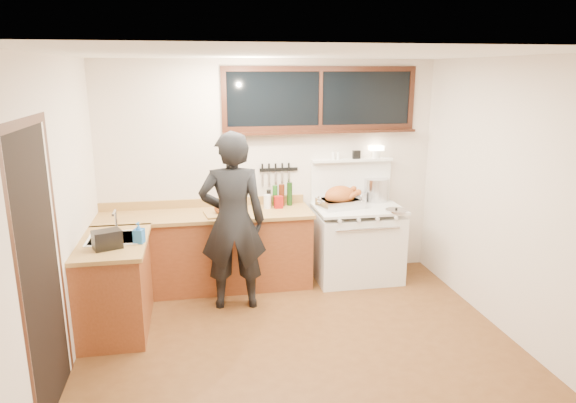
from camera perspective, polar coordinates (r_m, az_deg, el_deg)
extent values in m
cube|color=#543016|center=(4.98, 1.25, -15.53)|extent=(4.00, 3.50, 0.02)
cube|color=beige|center=(6.18, -2.01, 3.42)|extent=(4.00, 0.05, 2.60)
cube|color=beige|center=(2.86, 8.70, -10.03)|extent=(4.00, 0.05, 2.60)
cube|color=beige|center=(4.53, -24.63, -1.96)|extent=(0.05, 3.50, 2.60)
cube|color=beige|center=(5.26, 23.48, 0.29)|extent=(0.05, 3.50, 2.60)
cube|color=white|center=(4.32, 1.44, 16.40)|extent=(4.00, 3.50, 0.05)
cube|color=brown|center=(6.03, -9.05, -5.61)|extent=(2.40, 0.60, 0.86)
cube|color=#A17940|center=(5.89, -9.22, -1.52)|extent=(2.44, 0.64, 0.04)
cube|color=#A17940|center=(6.15, -9.32, -0.15)|extent=(2.40, 0.03, 0.10)
sphere|color=#B78C38|center=(5.75, -19.11, -4.40)|extent=(0.03, 0.03, 0.03)
sphere|color=#B78C38|center=(5.69, -14.12, -4.21)|extent=(0.03, 0.03, 0.03)
sphere|color=#B78C38|center=(5.68, -9.08, -4.00)|extent=(0.03, 0.03, 0.03)
sphere|color=#B78C38|center=(5.71, -4.05, -3.75)|extent=(0.03, 0.03, 0.03)
sphere|color=#B78C38|center=(5.77, 0.40, -3.51)|extent=(0.03, 0.03, 0.03)
cube|color=brown|center=(5.33, -18.63, -8.98)|extent=(0.60, 1.05, 0.86)
cube|color=#A17940|center=(5.17, -18.92, -4.38)|extent=(0.64, 1.09, 0.04)
cube|color=white|center=(5.25, -18.66, -4.53)|extent=(0.45, 0.40, 0.14)
cube|color=white|center=(5.23, -18.72, -3.85)|extent=(0.50, 0.45, 0.01)
cylinder|color=silver|center=(5.37, -18.56, -2.09)|extent=(0.02, 0.02, 0.24)
cylinder|color=silver|center=(5.26, -18.77, -1.19)|extent=(0.02, 0.18, 0.02)
cube|color=white|center=(6.28, 7.67, -4.93)|extent=(1.00, 0.70, 0.82)
cube|color=white|center=(6.14, 7.82, -0.75)|extent=(1.02, 0.72, 0.03)
cube|color=white|center=(5.94, 8.71, -4.98)|extent=(0.88, 0.02, 0.46)
cylinder|color=silver|center=(5.84, 8.89, -3.05)|extent=(0.75, 0.02, 0.02)
cylinder|color=white|center=(5.72, 5.77, -2.17)|extent=(0.04, 0.03, 0.04)
cylinder|color=white|center=(5.79, 7.87, -2.05)|extent=(0.04, 0.03, 0.04)
cylinder|color=white|center=(5.86, 9.92, -1.92)|extent=(0.04, 0.03, 0.04)
cylinder|color=white|center=(5.94, 11.91, -1.80)|extent=(0.04, 0.03, 0.04)
cube|color=white|center=(6.37, 7.01, 2.29)|extent=(1.00, 0.05, 0.50)
cube|color=white|center=(6.30, 7.16, 4.59)|extent=(1.00, 0.12, 0.03)
cylinder|color=white|center=(6.38, 9.76, 5.20)|extent=(0.10, 0.10, 0.10)
cube|color=#FFE5B2|center=(6.37, 9.79, 5.88)|extent=(0.17, 0.09, 0.06)
cube|color=black|center=(6.30, 7.62, 5.18)|extent=(0.09, 0.05, 0.10)
cylinder|color=white|center=(6.24, 5.59, 5.10)|extent=(0.04, 0.04, 0.09)
cylinder|color=white|center=(6.22, 5.06, 5.09)|extent=(0.04, 0.04, 0.09)
cube|color=black|center=(6.15, 3.63, 11.34)|extent=(2.20, 0.01, 0.62)
cube|color=black|center=(6.14, 3.69, 14.51)|extent=(2.32, 0.04, 0.06)
cube|color=black|center=(6.17, 3.59, 8.18)|extent=(2.32, 0.04, 0.06)
cube|color=black|center=(5.97, -7.15, 11.17)|extent=(0.06, 0.04, 0.62)
cube|color=black|center=(6.51, 13.53, 11.15)|extent=(0.06, 0.04, 0.62)
cube|color=black|center=(6.14, 3.64, 11.34)|extent=(0.04, 0.04, 0.62)
cube|color=black|center=(6.13, 3.69, 7.72)|extent=(2.32, 0.13, 0.03)
cube|color=black|center=(4.09, -25.62, -7.44)|extent=(0.01, 0.86, 2.10)
cube|color=black|center=(3.66, -27.48, -10.19)|extent=(0.01, 0.07, 2.10)
cube|color=black|center=(4.53, -24.04, -5.21)|extent=(0.01, 0.07, 2.10)
cube|color=black|center=(3.85, -27.31, 7.78)|extent=(0.01, 1.04, 0.07)
cube|color=black|center=(6.15, -1.04, 3.57)|extent=(0.46, 0.02, 0.04)
cube|color=silver|center=(6.13, -2.86, 2.47)|extent=(0.02, 0.00, 0.18)
cube|color=black|center=(6.10, -2.87, 3.76)|extent=(0.02, 0.02, 0.10)
cube|color=silver|center=(6.14, -2.12, 2.50)|extent=(0.02, 0.00, 0.18)
cube|color=black|center=(6.11, -2.13, 3.78)|extent=(0.02, 0.02, 0.10)
cube|color=silver|center=(6.15, -1.38, 2.53)|extent=(0.02, 0.00, 0.18)
cube|color=black|center=(6.12, -1.39, 3.81)|extent=(0.02, 0.02, 0.10)
cube|color=silver|center=(6.16, -0.64, 2.56)|extent=(0.03, 0.00, 0.18)
cube|color=black|center=(6.14, -0.65, 3.83)|extent=(0.02, 0.02, 0.10)
cube|color=silver|center=(6.18, 0.09, 2.58)|extent=(0.03, 0.00, 0.18)
cube|color=black|center=(6.15, 0.09, 3.86)|extent=(0.02, 0.02, 0.10)
imported|color=black|center=(5.37, -6.15, -2.22)|extent=(0.72, 0.49, 1.89)
imported|color=#2465B4|center=(5.00, -16.25, -3.35)|extent=(0.11, 0.11, 0.20)
cube|color=black|center=(4.94, -19.46, -4.00)|extent=(0.29, 0.25, 0.17)
cube|color=#A17940|center=(5.82, -7.02, -1.32)|extent=(0.49, 0.39, 0.02)
ellipsoid|color=#9D4E1C|center=(5.80, -7.04, -0.70)|extent=(0.27, 0.20, 0.14)
sphere|color=#9D4E1C|center=(5.85, -6.00, -0.28)|extent=(0.06, 0.06, 0.06)
sphere|color=#9D4E1C|center=(5.75, -5.91, -0.55)|extent=(0.06, 0.06, 0.06)
cube|color=silver|center=(6.09, 5.77, -0.18)|extent=(0.54, 0.44, 0.10)
cube|color=#3F3F42|center=(6.08, 5.78, 0.14)|extent=(0.47, 0.38, 0.03)
torus|color=silver|center=(6.01, 3.50, 0.17)|extent=(0.03, 0.10, 0.10)
torus|color=silver|center=(6.15, 8.01, 0.37)|extent=(0.03, 0.10, 0.10)
ellipsoid|color=#9D4E1C|center=(6.07, 5.79, 0.64)|extent=(0.42, 0.35, 0.24)
cylinder|color=#9D4E1C|center=(6.01, 7.19, 0.67)|extent=(0.14, 0.08, 0.10)
sphere|color=#9D4E1C|center=(6.03, 7.83, 1.02)|extent=(0.07, 0.07, 0.07)
cylinder|color=#9D4E1C|center=(6.18, 6.70, 1.06)|extent=(0.14, 0.08, 0.10)
sphere|color=#9D4E1C|center=(6.19, 7.31, 1.40)|extent=(0.07, 0.07, 0.07)
cylinder|color=silver|center=(6.44, 9.75, 1.32)|extent=(0.34, 0.34, 0.28)
cylinder|color=silver|center=(6.31, 8.03, 0.38)|extent=(0.18, 0.18, 0.12)
cylinder|color=black|center=(6.41, 7.59, 1.07)|extent=(0.04, 0.16, 0.02)
cylinder|color=silver|center=(6.02, 11.94, -0.96)|extent=(0.27, 0.27, 0.02)
sphere|color=black|center=(6.02, 11.95, -0.80)|extent=(0.03, 0.03, 0.03)
cube|color=maroon|center=(6.02, -1.08, -0.07)|extent=(0.10, 0.09, 0.14)
cylinder|color=white|center=(6.01, -2.32, -0.01)|extent=(0.11, 0.11, 0.16)
cylinder|color=black|center=(6.10, -2.15, 0.38)|extent=(0.05, 0.05, 0.20)
cylinder|color=black|center=(6.10, -1.45, 0.64)|extent=(0.06, 0.06, 0.25)
cylinder|color=black|center=(6.11, -0.71, 0.72)|extent=(0.07, 0.07, 0.26)
cylinder|color=black|center=(6.13, 0.18, 0.85)|extent=(0.06, 0.06, 0.28)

